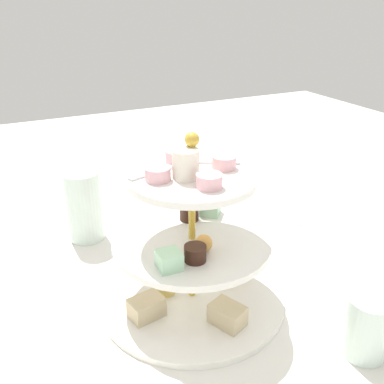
# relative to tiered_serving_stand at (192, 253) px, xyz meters

# --- Properties ---
(ground_plane) EXTENTS (2.40, 2.40, 0.00)m
(ground_plane) POSITION_rel_tiered_serving_stand_xyz_m (-0.00, -0.00, -0.08)
(ground_plane) COLOR silver
(tiered_serving_stand) EXTENTS (0.28, 0.28, 0.27)m
(tiered_serving_stand) POSITION_rel_tiered_serving_stand_xyz_m (0.00, 0.00, 0.00)
(tiered_serving_stand) COLOR white
(tiered_serving_stand) RESTS_ON ground_plane
(water_glass_tall_right) EXTENTS (0.07, 0.07, 0.14)m
(water_glass_tall_right) POSITION_rel_tiered_serving_stand_xyz_m (0.10, -0.26, -0.02)
(water_glass_tall_right) COLOR silver
(water_glass_tall_right) RESTS_ON ground_plane
(butter_knife_left) EXTENTS (0.09, 0.16, 0.00)m
(butter_knife_left) POSITION_rel_tiered_serving_stand_xyz_m (-0.28, -0.17, -0.08)
(butter_knife_left) COLOR silver
(butter_knife_left) RESTS_ON ground_plane
(water_glass_mid_back) EXTENTS (0.06, 0.06, 0.09)m
(water_glass_mid_back) POSITION_rel_tiered_serving_stand_xyz_m (-0.16, 0.20, -0.04)
(water_glass_mid_back) COLOR silver
(water_glass_mid_back) RESTS_ON ground_plane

